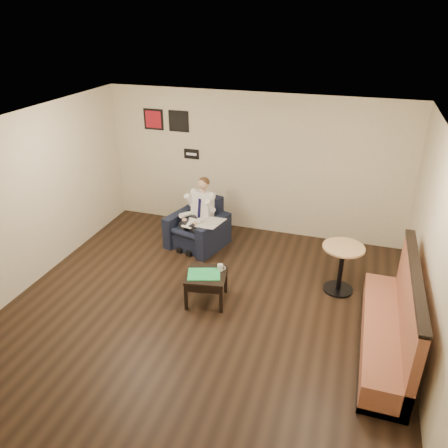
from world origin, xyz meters
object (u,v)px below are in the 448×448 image
(seated_man, at_px, (193,218))
(smartphone, at_px, (212,268))
(cafe_table, at_px, (341,269))
(green_folder, at_px, (204,274))
(banquette, at_px, (389,312))
(coffee_mug, at_px, (220,267))
(armchair, at_px, (197,224))
(side_table, at_px, (207,287))

(seated_man, relative_size, smartphone, 8.27)
(seated_man, xyz_separation_m, cafe_table, (2.77, -0.61, -0.23))
(green_folder, distance_m, cafe_table, 2.21)
(banquette, bearing_deg, green_folder, 173.98)
(coffee_mug, bearing_deg, green_folder, -136.41)
(coffee_mug, bearing_deg, armchair, 122.57)
(coffee_mug, relative_size, banquette, 0.04)
(side_table, bearing_deg, coffee_mug, 43.59)
(banquette, bearing_deg, coffee_mug, 169.16)
(seated_man, bearing_deg, smartphone, -42.78)
(banquette, xyz_separation_m, cafe_table, (-0.67, 1.23, -0.21))
(seated_man, bearing_deg, banquette, -12.54)
(side_table, distance_m, cafe_table, 2.18)
(armchair, xyz_separation_m, side_table, (0.78, -1.65, -0.22))
(coffee_mug, bearing_deg, side_table, -136.41)
(seated_man, xyz_separation_m, coffee_mug, (0.98, -1.37, -0.09))
(coffee_mug, bearing_deg, seated_man, 125.63)
(armchair, relative_size, green_folder, 1.94)
(seated_man, xyz_separation_m, side_table, (0.81, -1.53, -0.39))
(green_folder, xyz_separation_m, smartphone, (0.05, 0.21, -0.00))
(coffee_mug, relative_size, smartphone, 0.68)
(armchair, xyz_separation_m, smartphone, (0.80, -1.46, 0.03))
(smartphone, bearing_deg, banquette, -10.54)
(side_table, height_order, banquette, banquette)
(green_folder, bearing_deg, banquette, -6.02)
(side_table, bearing_deg, seated_man, 117.83)
(armchair, bearing_deg, coffee_mug, -41.89)
(armchair, height_order, seated_man, seated_man)
(coffee_mug, relative_size, cafe_table, 0.13)
(side_table, bearing_deg, armchair, 115.22)
(armchair, bearing_deg, cafe_table, 0.68)
(armchair, relative_size, seated_man, 0.75)
(seated_man, distance_m, smartphone, 1.59)
(armchair, height_order, coffee_mug, armchair)
(armchair, bearing_deg, side_table, -49.24)
(banquette, bearing_deg, seated_man, 151.91)
(armchair, relative_size, side_table, 1.59)
(seated_man, xyz_separation_m, smartphone, (0.83, -1.35, -0.14))
(armchair, height_order, green_folder, armchair)
(armchair, bearing_deg, seated_man, -90.00)
(smartphone, bearing_deg, armchair, 118.72)
(side_table, bearing_deg, green_folder, -136.41)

